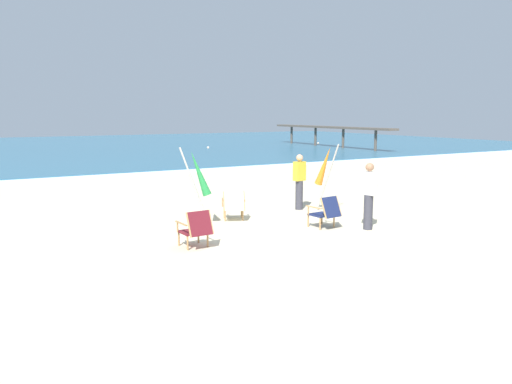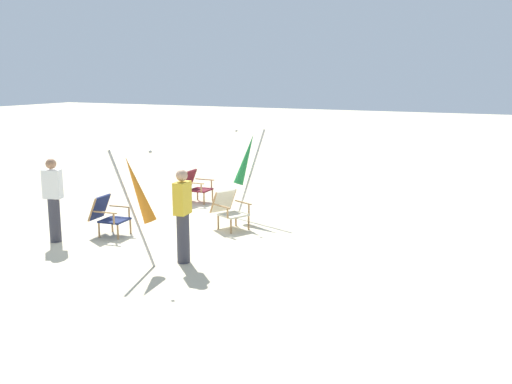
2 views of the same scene
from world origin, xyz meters
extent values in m
plane|color=beige|center=(0.00, 0.00, 0.00)|extent=(80.00, 80.00, 0.00)
cube|color=beige|center=(-0.21, 2.00, 0.32)|extent=(0.67, 0.65, 0.04)
cube|color=beige|center=(-0.36, 1.67, 0.55)|extent=(0.56, 0.44, 0.48)
cylinder|color=#AD7F4C|center=(-0.34, 2.29, 0.16)|extent=(0.04, 0.04, 0.32)
cylinder|color=#AD7F4C|center=(0.09, 2.10, 0.16)|extent=(0.04, 0.04, 0.32)
cylinder|color=#AD7F4C|center=(-0.52, 1.89, 0.16)|extent=(0.04, 0.04, 0.32)
cylinder|color=#AD7F4C|center=(-0.09, 1.71, 0.16)|extent=(0.04, 0.04, 0.32)
cube|color=#AD7F4C|center=(-0.48, 2.09, 0.54)|extent=(0.24, 0.50, 0.02)
cylinder|color=#AD7F4C|center=(-0.40, 2.26, 0.43)|extent=(0.04, 0.04, 0.22)
cube|color=#AD7F4C|center=(0.03, 1.87, 0.54)|extent=(0.24, 0.50, 0.02)
cylinder|color=#AD7F4C|center=(0.11, 2.04, 0.43)|extent=(0.04, 0.04, 0.22)
cylinder|color=#AD7F4C|center=(-0.59, 1.78, 0.55)|extent=(0.14, 0.26, 0.49)
cylinder|color=#AD7F4C|center=(-0.12, 1.57, 0.55)|extent=(0.14, 0.26, 0.49)
cube|color=#19234C|center=(1.25, 0.08, 0.32)|extent=(0.57, 0.53, 0.04)
cube|color=#19234C|center=(1.29, -0.26, 0.56)|extent=(0.52, 0.29, 0.49)
cylinder|color=#AD7F4C|center=(0.99, 0.26, 0.16)|extent=(0.04, 0.04, 0.32)
cylinder|color=#AD7F4C|center=(1.46, 0.32, 0.16)|extent=(0.04, 0.04, 0.32)
cylinder|color=#AD7F4C|center=(1.04, -0.17, 0.16)|extent=(0.04, 0.04, 0.32)
cylinder|color=#AD7F4C|center=(1.51, -0.11, 0.16)|extent=(0.04, 0.04, 0.32)
cube|color=#AD7F4C|center=(0.97, 0.02, 0.54)|extent=(0.09, 0.53, 0.02)
cylinder|color=#AD7F4C|center=(0.95, 0.21, 0.43)|extent=(0.04, 0.04, 0.22)
cube|color=#AD7F4C|center=(1.53, 0.09, 0.54)|extent=(0.09, 0.53, 0.02)
cylinder|color=#AD7F4C|center=(1.51, 0.27, 0.43)|extent=(0.04, 0.04, 0.22)
cylinder|color=#AD7F4C|center=(1.03, -0.29, 0.56)|extent=(0.07, 0.24, 0.49)
cylinder|color=#AD7F4C|center=(1.54, -0.24, 0.56)|extent=(0.07, 0.24, 0.49)
cube|color=maroon|center=(-2.22, -0.03, 0.32)|extent=(0.55, 0.51, 0.04)
cube|color=maroon|center=(-2.20, -0.36, 0.56)|extent=(0.51, 0.25, 0.50)
cylinder|color=#AD7F4C|center=(-2.47, 0.17, 0.16)|extent=(0.04, 0.04, 0.32)
cylinder|color=#AD7F4C|center=(-2.00, 0.20, 0.16)|extent=(0.04, 0.04, 0.32)
cylinder|color=#AD7F4C|center=(-2.44, -0.26, 0.16)|extent=(0.04, 0.04, 0.32)
cylinder|color=#AD7F4C|center=(-1.97, -0.23, 0.16)|extent=(0.04, 0.04, 0.32)
cube|color=#AD7F4C|center=(-2.50, -0.06, 0.54)|extent=(0.07, 0.53, 0.02)
cylinder|color=#AD7F4C|center=(-2.51, 0.12, 0.43)|extent=(0.04, 0.04, 0.22)
cube|color=#AD7F4C|center=(-1.94, -0.03, 0.54)|extent=(0.07, 0.53, 0.02)
cylinder|color=#AD7F4C|center=(-1.95, 0.16, 0.43)|extent=(0.04, 0.04, 0.22)
cylinder|color=#AD7F4C|center=(-2.45, -0.38, 0.56)|extent=(0.05, 0.23, 0.50)
cylinder|color=#AD7F4C|center=(-1.95, -0.35, 0.56)|extent=(0.05, 0.23, 0.50)
cylinder|color=#B7B2A8|center=(-1.40, 1.81, 0.99)|extent=(0.64, 0.46, 1.99)
cone|color=#23843D|center=(-1.30, 1.74, 1.33)|extent=(0.62, 0.52, 1.16)
sphere|color=#B7B2A8|center=(-1.10, 1.61, 1.98)|extent=(0.06, 0.06, 0.06)
cylinder|color=#B7B2A8|center=(2.59, 1.57, 0.98)|extent=(0.20, 0.78, 1.98)
cone|color=orange|center=(2.56, 1.70, 1.32)|extent=(0.34, 0.65, 1.16)
sphere|color=#B7B2A8|center=(2.52, 1.94, 1.96)|extent=(0.06, 0.06, 0.06)
cylinder|color=#383842|center=(2.10, -0.68, 0.43)|extent=(0.22, 0.22, 0.86)
cube|color=white|center=(2.10, -0.68, 1.14)|extent=(0.30, 0.39, 0.56)
sphere|color=#9E7051|center=(2.10, -0.68, 1.53)|extent=(0.20, 0.20, 0.20)
cylinder|color=#383842|center=(2.10, 2.27, 0.43)|extent=(0.22, 0.22, 0.86)
cube|color=gold|center=(2.10, 2.27, 1.14)|extent=(0.36, 0.24, 0.56)
sphere|color=tan|center=(2.10, 2.27, 1.53)|extent=(0.20, 0.20, 0.20)
camera|label=1|loc=(-6.19, -9.66, 2.81)|focal=35.00mm
camera|label=2|loc=(10.46, 7.78, 3.24)|focal=42.00mm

